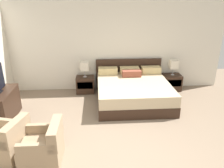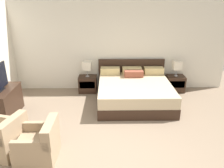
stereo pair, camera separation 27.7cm
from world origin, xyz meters
name	(u,v)px [view 2 (the right image)]	position (x,y,z in m)	size (l,w,h in m)	color
ground_plane	(114,162)	(0.00, 0.00, 0.00)	(10.38, 10.38, 0.00)	#84705B
wall_back	(111,47)	(0.00, 3.49, 1.34)	(7.13, 0.06, 2.68)	silver
bed	(134,91)	(0.63, 2.46, 0.31)	(2.04, 2.03, 0.98)	#332116
nightstand_left	(88,84)	(-0.73, 3.19, 0.25)	(0.54, 0.42, 0.50)	#332116
nightstand_right	(175,83)	(1.99, 3.19, 0.25)	(0.54, 0.42, 0.50)	#332116
table_lamp_left	(87,66)	(-0.73, 3.19, 0.84)	(0.25, 0.25, 0.47)	#B7B7BC
table_lamp_right	(177,65)	(1.99, 3.19, 0.84)	(0.25, 0.25, 0.47)	#B7B7BC
dresser	(3,102)	(-2.65, 1.72, 0.36)	(0.58, 1.06, 0.70)	#332116
armchair_by_window	(5,139)	(-2.02, 0.32, 0.28)	(0.85, 0.84, 0.76)	#9E8466
armchair_companion	(39,145)	(-1.32, 0.13, 0.28)	(0.69, 0.68, 0.76)	#9E8466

